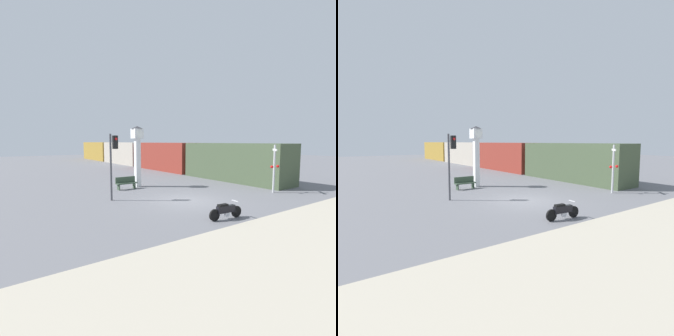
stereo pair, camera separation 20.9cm
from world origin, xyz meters
TOP-DOWN VIEW (x-y plane):
  - ground_plane at (0.00, 0.00)m, footprint 120.00×120.00m
  - sidewalk_strip at (0.00, -7.97)m, footprint 36.00×6.00m
  - motorcycle at (-0.90, -3.96)m, footprint 1.84×0.42m
  - clock_tower at (0.05, 6.13)m, footprint 0.91×0.91m
  - freight_train at (8.85, 20.79)m, footprint 2.80×44.45m
  - traffic_light at (-3.48, 2.68)m, footprint 0.50×0.35m
  - railroad_crossing_signal at (6.54, -1.59)m, footprint 0.90×0.82m
  - bench at (-1.22, 5.61)m, footprint 1.60×0.44m

SIDE VIEW (x-z plane):
  - ground_plane at x=0.00m, z-range 0.00..0.00m
  - sidewalk_strip at x=0.00m, z-range 0.00..0.10m
  - motorcycle at x=-0.90m, z-range -0.02..0.80m
  - bench at x=-1.22m, z-range 0.03..0.95m
  - freight_train at x=8.85m, z-range 0.00..3.40m
  - railroad_crossing_signal at x=6.54m, z-range 0.16..3.50m
  - traffic_light at x=-3.48m, z-range 0.76..4.77m
  - clock_tower at x=0.05m, z-range 0.73..5.48m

